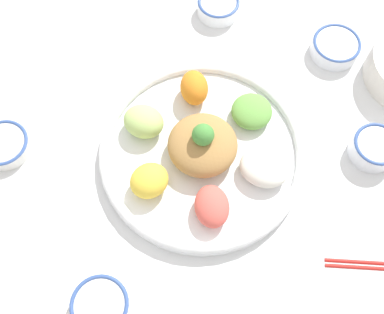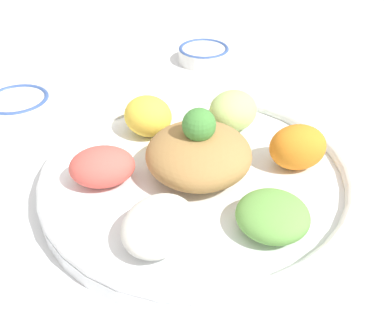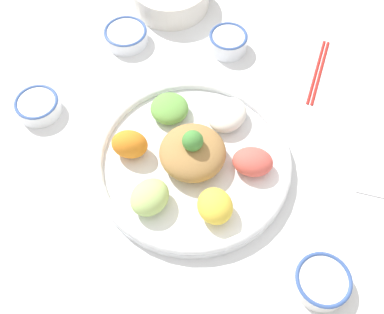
# 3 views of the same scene
# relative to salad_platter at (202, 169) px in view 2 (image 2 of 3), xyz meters

# --- Properties ---
(ground_plane) EXTENTS (2.40, 2.40, 0.00)m
(ground_plane) POSITION_rel_salad_platter_xyz_m (-0.01, -0.00, -0.03)
(ground_plane) COLOR white
(salad_platter) EXTENTS (0.42, 0.42, 0.12)m
(salad_platter) POSITION_rel_salad_platter_xyz_m (0.00, 0.00, 0.00)
(salad_platter) COLOR white
(salad_platter) RESTS_ON ground_plane
(sauce_bowl_dark) EXTENTS (0.10, 0.10, 0.04)m
(sauce_bowl_dark) POSITION_rel_salad_platter_xyz_m (-0.18, -0.30, -0.01)
(sauce_bowl_dark) COLOR white
(sauce_bowl_dark) RESTS_ON ground_plane
(sauce_bowl_far) EXTENTS (0.10, 0.10, 0.03)m
(sauce_bowl_far) POSITION_rel_salad_platter_xyz_m (-0.40, 0.01, -0.01)
(sauce_bowl_far) COLOR white
(sauce_bowl_far) RESTS_ON ground_plane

